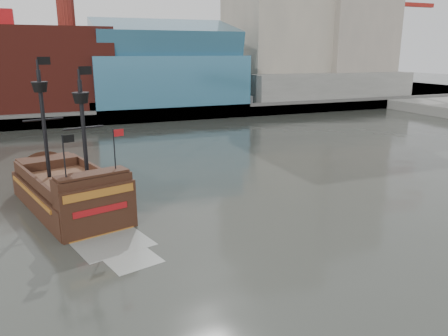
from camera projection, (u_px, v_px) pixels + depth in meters
name	position (u px, v px, depth m)	size (l,w,h in m)	color
ground	(321.00, 295.00, 23.83)	(400.00, 400.00, 0.00)	#2C2E29
promenade_far	(104.00, 101.00, 105.95)	(220.00, 60.00, 2.00)	slate
seawall	(125.00, 117.00, 79.46)	(220.00, 1.00, 2.60)	#4C4C49
crane_a	(396.00, 28.00, 120.70)	(22.50, 4.00, 32.25)	slate
crane_b	(395.00, 42.00, 134.05)	(19.10, 4.00, 26.25)	slate
pirate_ship	(70.00, 195.00, 36.54)	(9.84, 18.63, 13.37)	black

